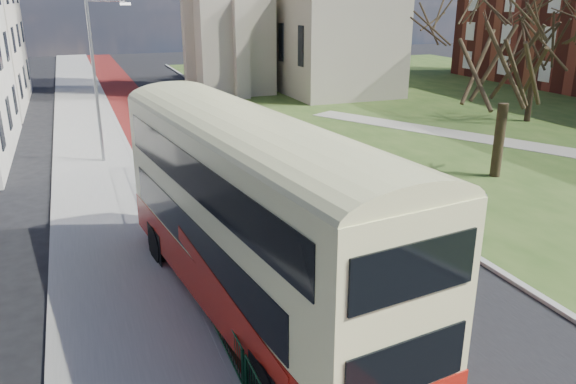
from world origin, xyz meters
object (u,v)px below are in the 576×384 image
winter_tree_far (540,23)px  streetlamp (97,73)px  winter_tree_near (511,42)px  litter_bin (477,206)px  bus (249,209)px

winter_tree_far → streetlamp: bearing=-179.7°
winter_tree_far → winter_tree_near: bearing=-138.8°
streetlamp → winter_tree_near: bearing=-28.5°
winter_tree_near → litter_bin: winter_tree_near is taller
streetlamp → litter_bin: 19.04m
bus → streetlamp: bearing=91.6°
winter_tree_near → winter_tree_far: winter_tree_far is taller
bus → litter_bin: 10.99m
winter_tree_near → streetlamp: bearing=151.5°
streetlamp → bus: bearing=-81.3°
winter_tree_near → winter_tree_far: bearing=41.2°
bus → winter_tree_near: winter_tree_near is taller
streetlamp → winter_tree_far: 28.12m
streetlamp → winter_tree_far: winter_tree_far is taller
winter_tree_far → litter_bin: winter_tree_far is taller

